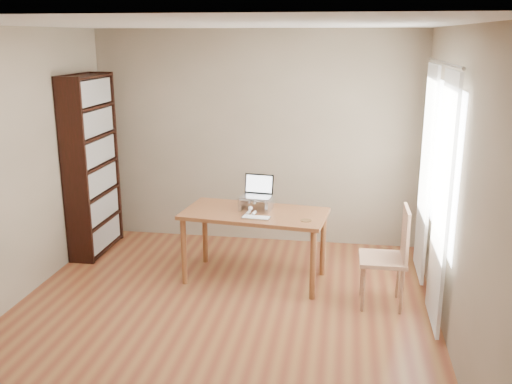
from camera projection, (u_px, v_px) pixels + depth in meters
name	position (u px, v px, depth m)	size (l,w,h in m)	color
room	(218.00, 183.00, 4.84)	(4.04, 4.54, 2.64)	brown
bookshelf	(92.00, 165.00, 6.66)	(0.30, 0.90, 2.10)	black
curtains	(433.00, 184.00, 5.33)	(0.03, 1.90, 2.25)	white
desk	(255.00, 220.00, 5.93)	(1.55, 0.90, 0.75)	brown
laptop_stand	(256.00, 202.00, 5.96)	(0.32, 0.25, 0.13)	silver
laptop	(257.00, 191.00, 5.98)	(0.33, 0.29, 0.22)	silver
keyboard	(256.00, 218.00, 5.68)	(0.29, 0.15, 0.02)	silver
coaster	(306.00, 220.00, 5.62)	(0.11, 0.11, 0.01)	brown
cat	(256.00, 203.00, 5.99)	(0.25, 0.48, 0.15)	#4F453E
chair	(391.00, 253.00, 5.37)	(0.44, 0.44, 0.98)	tan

